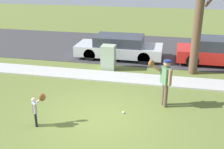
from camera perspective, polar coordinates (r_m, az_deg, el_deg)
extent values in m
plane|color=olive|center=(12.10, 1.59, -0.90)|extent=(48.00, 48.00, 0.00)
cube|color=#B2B2AD|center=(12.18, 1.68, -0.59)|extent=(36.00, 1.20, 0.06)
cube|color=#38383A|center=(16.87, 4.80, 5.57)|extent=(36.00, 6.80, 0.02)
cylinder|color=brown|center=(9.70, 11.20, -4.42)|extent=(0.14, 0.14, 0.86)
cylinder|color=brown|center=(9.83, 10.74, -4.02)|extent=(0.14, 0.14, 0.86)
cube|color=#4C7251|center=(9.48, 11.27, -0.23)|extent=(0.40, 0.47, 0.61)
sphere|color=#A87A5B|center=(9.33, 11.46, 2.26)|extent=(0.23, 0.23, 0.23)
cylinder|color=navy|center=(9.30, 11.50, 2.76)|extent=(0.24, 0.24, 0.07)
cylinder|color=#A87A5B|center=(9.27, 12.02, -0.68)|extent=(0.10, 0.10, 0.57)
cylinder|color=#A87A5B|center=(9.50, 9.28, 1.35)|extent=(0.51, 0.35, 0.41)
ellipsoid|color=brown|center=(9.35, 8.25, 2.32)|extent=(0.26, 0.23, 0.26)
cylinder|color=black|center=(8.87, -15.70, -8.81)|extent=(0.08, 0.08, 0.48)
cylinder|color=black|center=(8.78, -15.66, -9.12)|extent=(0.08, 0.08, 0.48)
cube|color=#8CADC6|center=(8.63, -15.95, -6.59)|extent=(0.23, 0.27, 0.34)
sphere|color=beige|center=(8.52, -16.12, -5.12)|extent=(0.13, 0.13, 0.13)
cylinder|color=beige|center=(8.70, -15.12, -5.34)|extent=(0.29, 0.20, 0.23)
ellipsoid|color=brown|center=(8.66, -14.44, -4.62)|extent=(0.26, 0.23, 0.26)
cylinder|color=beige|center=(8.50, -15.91, -6.97)|extent=(0.06, 0.06, 0.32)
sphere|color=white|center=(9.29, 2.40, -7.95)|extent=(0.07, 0.07, 0.07)
cube|color=#9EB293|center=(13.08, -0.76, 3.62)|extent=(0.65, 0.58, 1.19)
cylinder|color=brown|center=(12.62, 17.73, 11.69)|extent=(0.39, 0.39, 5.35)
cube|color=silver|center=(14.79, 1.50, 5.23)|extent=(4.60, 1.80, 0.55)
cube|color=#2D333D|center=(14.66, 1.52, 7.20)|extent=(2.53, 1.66, 0.50)
cylinder|color=black|center=(15.40, 7.29, 5.21)|extent=(0.64, 0.22, 0.64)
cylinder|color=black|center=(13.90, 6.69, 3.45)|extent=(0.64, 0.22, 0.64)
cylinder|color=black|center=(15.88, -3.05, 5.84)|extent=(0.64, 0.22, 0.64)
cylinder|color=black|center=(14.42, -4.68, 4.19)|extent=(0.64, 0.22, 0.64)
cube|color=red|center=(14.82, 21.17, 3.89)|extent=(4.00, 1.75, 0.60)
cube|color=#2D333D|center=(14.67, 21.47, 6.03)|extent=(2.20, 1.61, 0.55)
cylinder|color=black|center=(15.44, 16.17, 4.56)|extent=(0.64, 0.22, 0.64)
cylinder|color=black|center=(13.98, 16.50, 2.80)|extent=(0.64, 0.22, 0.64)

